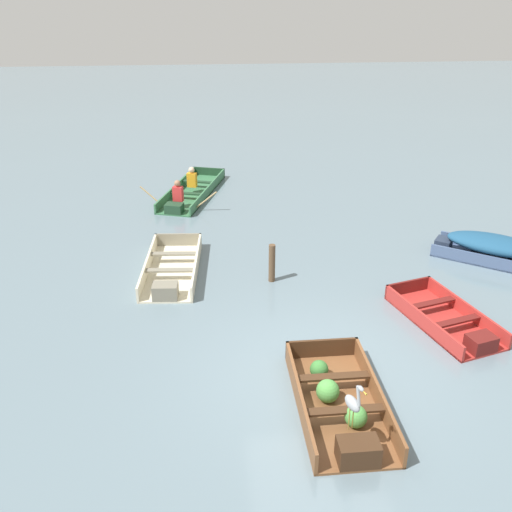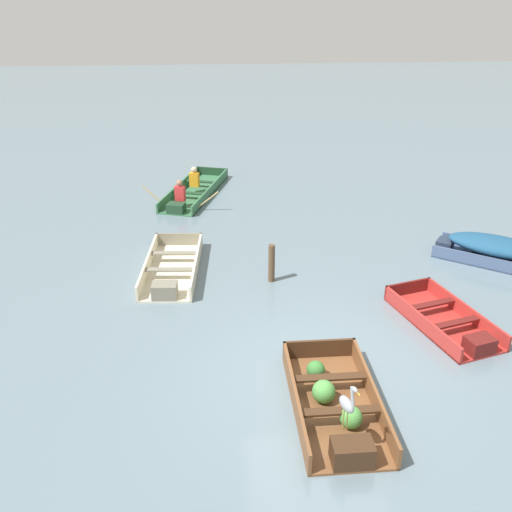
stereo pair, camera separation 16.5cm
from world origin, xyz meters
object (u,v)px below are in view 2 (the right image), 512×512
(heron_on_dinghy, at_px, (347,404))
(skiff_cream_far_moored, at_px, (172,270))
(skiff_slate_blue_near_moored, at_px, (495,249))
(mooring_post, at_px, (272,263))
(dinghy_wooden_brown_foreground, at_px, (335,404))
(skiff_red_mid_moored, at_px, (446,322))
(rowboat_green_with_crew, at_px, (193,192))

(heron_on_dinghy, bearing_deg, skiff_cream_far_moored, 115.60)
(skiff_slate_blue_near_moored, height_order, heron_on_dinghy, heron_on_dinghy)
(skiff_cream_far_moored, relative_size, mooring_post, 3.31)
(dinghy_wooden_brown_foreground, xyz_separation_m, heron_on_dinghy, (-0.04, -0.84, 0.72))
(heron_on_dinghy, bearing_deg, mooring_post, 95.36)
(skiff_red_mid_moored, height_order, heron_on_dinghy, heron_on_dinghy)
(skiff_red_mid_moored, distance_m, heron_on_dinghy, 4.09)
(dinghy_wooden_brown_foreground, relative_size, mooring_post, 3.04)
(skiff_red_mid_moored, bearing_deg, skiff_cream_far_moored, 154.06)
(dinghy_wooden_brown_foreground, height_order, skiff_slate_blue_near_moored, skiff_slate_blue_near_moored)
(mooring_post, bearing_deg, heron_on_dinghy, -84.64)
(skiff_slate_blue_near_moored, bearing_deg, mooring_post, -174.42)
(rowboat_green_with_crew, distance_m, mooring_post, 5.96)
(dinghy_wooden_brown_foreground, distance_m, rowboat_green_with_crew, 10.24)
(dinghy_wooden_brown_foreground, relative_size, heron_on_dinghy, 3.16)
(rowboat_green_with_crew, bearing_deg, skiff_cream_far_moored, -94.03)
(skiff_cream_far_moored, height_order, mooring_post, mooring_post)
(skiff_red_mid_moored, distance_m, rowboat_green_with_crew, 9.24)
(skiff_red_mid_moored, height_order, mooring_post, mooring_post)
(dinghy_wooden_brown_foreground, xyz_separation_m, skiff_cream_far_moored, (-2.74, 4.79, -0.03))
(skiff_slate_blue_near_moored, height_order, mooring_post, mooring_post)
(dinghy_wooden_brown_foreground, distance_m, mooring_post, 4.35)
(skiff_cream_far_moored, xyz_separation_m, rowboat_green_with_crew, (0.37, 5.18, 0.04))
(dinghy_wooden_brown_foreground, relative_size, skiff_red_mid_moored, 1.01)
(skiff_slate_blue_near_moored, distance_m, heron_on_dinghy, 7.46)
(skiff_cream_far_moored, bearing_deg, mooring_post, -12.18)
(skiff_red_mid_moored, relative_size, mooring_post, 3.01)
(rowboat_green_with_crew, distance_m, heron_on_dinghy, 11.07)
(dinghy_wooden_brown_foreground, bearing_deg, heron_on_dinghy, -92.92)
(dinghy_wooden_brown_foreground, height_order, mooring_post, mooring_post)
(mooring_post, bearing_deg, skiff_red_mid_moored, -34.10)
(dinghy_wooden_brown_foreground, bearing_deg, skiff_slate_blue_near_moored, 45.25)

